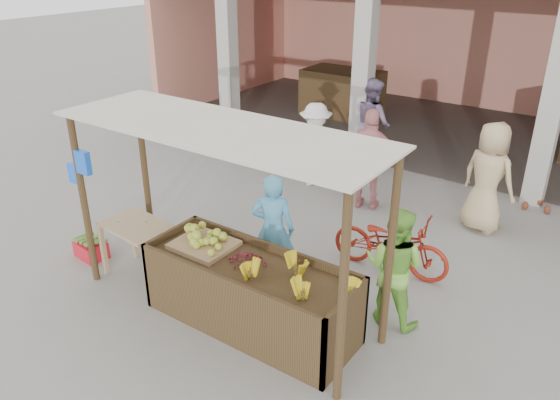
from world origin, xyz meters
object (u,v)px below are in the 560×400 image
Objects in this scene: fruit_stall at (251,296)px; motorcycle at (391,242)px; vendor_green at (394,264)px; red_crate at (91,249)px; side_table at (138,234)px; vendor_blue at (273,226)px.

motorcycle is (0.86, 2.06, 0.05)m from fruit_stall.
motorcycle is at bearing -66.93° from vendor_green.
red_crate is 0.27× the size of motorcycle.
vendor_green is 0.91× the size of motorcycle.
side_table is 0.59× the size of motorcycle.
side_table is at bearing 13.01° from red_crate.
red_crate is 4.34m from motorcycle.
vendor_blue reaches higher than vendor_green.
vendor_green is at bearing 37.82° from fruit_stall.
side_table is at bearing 5.61° from vendor_blue.
side_table is 3.47m from motorcycle.
motorcycle reaches higher than side_table.
fruit_stall is at bearing 6.07° from side_table.
vendor_blue is (2.56, 1.03, 0.72)m from red_crate.
vendor_blue is 1.67m from vendor_green.
motorcycle reaches higher than red_crate.
fruit_stall is 1.94m from side_table.
vendor_blue reaches higher than side_table.
vendor_green is at bearing 21.97° from red_crate.
motorcycle is at bearing 36.84° from red_crate.
red_crate is (-0.97, -0.11, -0.52)m from side_table.
vendor_blue reaches higher than motorcycle.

